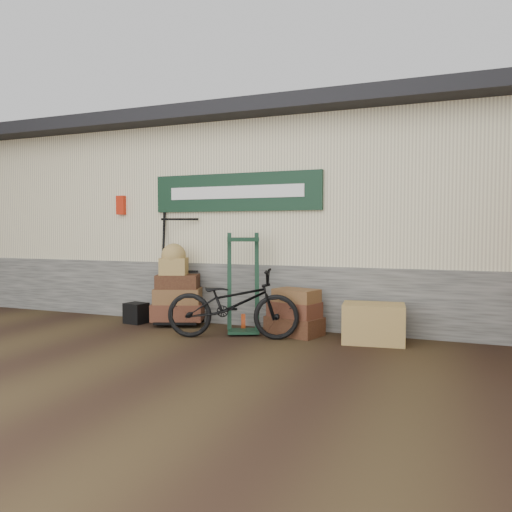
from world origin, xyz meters
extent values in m
plane|color=black|center=(0.00, 0.00, 0.00)|extent=(80.00, 80.00, 0.00)
cube|color=#4C4C47|center=(0.00, 2.75, 0.45)|extent=(14.00, 3.54, 0.90)
cube|color=#BCAF89|center=(0.00, 2.75, 1.95)|extent=(14.00, 3.50, 2.10)
cube|color=black|center=(0.00, 2.60, 3.10)|extent=(14.40, 4.10, 0.20)
cube|color=black|center=(-0.30, 0.97, 1.95)|extent=(2.60, 0.06, 0.55)
cube|color=white|center=(-0.30, 0.94, 1.95)|extent=(2.10, 0.01, 0.18)
cube|color=red|center=(-2.30, 0.97, 1.80)|extent=(0.14, 0.10, 0.30)
cube|color=olive|center=(1.76, 0.56, 0.24)|extent=(0.80, 0.58, 0.49)
cube|color=black|center=(-1.76, 0.57, 0.15)|extent=(0.34, 0.31, 0.31)
imported|color=black|center=(0.03, 0.14, 0.50)|extent=(1.02, 1.82, 1.00)
camera|label=1|loc=(2.66, -5.69, 1.40)|focal=35.00mm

